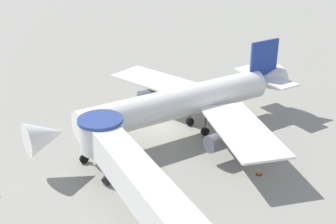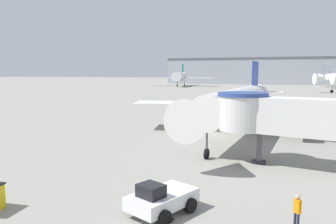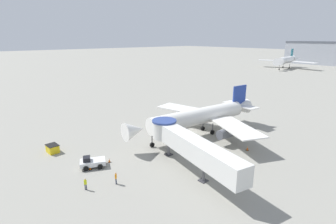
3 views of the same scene
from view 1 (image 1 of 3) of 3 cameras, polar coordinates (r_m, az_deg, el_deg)
The scene contains 4 objects.
ground_plane at distance 52.77m, azimuth -0.41°, elevation -1.87°, with size 800.00×800.00×0.00m, color gray.
main_airplane at distance 49.58m, azimuth 1.80°, elevation 1.14°, with size 28.18×30.67×8.91m.
jet_bridge at distance 37.02m, azimuth -4.61°, elevation -7.19°, with size 20.45×6.96×5.71m.
traffic_cone_starboard_wing at distance 44.64m, azimuth 11.05°, elevation -7.09°, with size 0.49×0.49×0.80m.
Camera 1 is at (37.45, -28.88, 23.41)m, focal length 50.00 mm.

